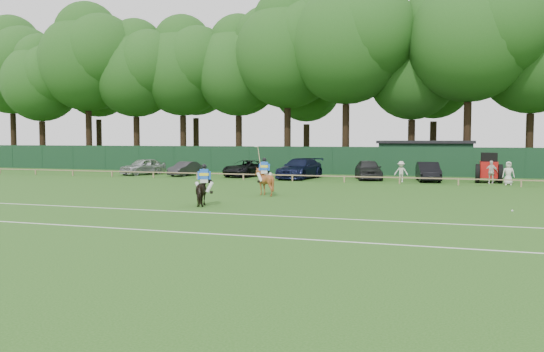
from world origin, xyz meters
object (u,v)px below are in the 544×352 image
at_px(sedan_navy, 300,169).
at_px(utility_shed, 426,157).
at_px(spectator_mid, 491,172).
at_px(polo_ball, 512,211).
at_px(sedan_grey, 185,169).
at_px(spectator_right, 508,173).
at_px(sedan_silver, 143,166).
at_px(horse_dark, 204,191).
at_px(hatch_grey, 368,169).
at_px(suv_black, 246,168).
at_px(estate_black, 428,172).
at_px(spectator_left, 401,172).
at_px(horse_chestnut, 264,182).
at_px(tractor, 489,168).

relative_size(sedan_navy, utility_shed, 0.67).
xyz_separation_m(spectator_mid, polo_ball, (0.34, -16.69, -0.78)).
xyz_separation_m(sedan_grey, spectator_right, (25.93, -1.62, 0.21)).
xyz_separation_m(sedan_silver, spectator_right, (30.14, -1.65, 0.08)).
distance_m(sedan_silver, utility_shed, 25.50).
bearing_deg(horse_dark, hatch_grey, -123.08).
distance_m(horse_dark, utility_shed, 29.86).
bearing_deg(suv_black, sedan_navy, -1.10).
relative_size(estate_black, spectator_mid, 2.67).
bearing_deg(spectator_right, utility_shed, 116.88).
relative_size(hatch_grey, estate_black, 1.05).
bearing_deg(spectator_right, sedan_grey, 172.66).
relative_size(sedan_silver, estate_black, 0.98).
xyz_separation_m(estate_black, utility_shed, (-0.76, 8.79, 0.81)).
xyz_separation_m(sedan_navy, hatch_grey, (5.38, 0.88, -0.02)).
xyz_separation_m(spectator_left, utility_shed, (1.10, 10.16, 0.76)).
height_order(horse_chestnut, sedan_silver, horse_chestnut).
bearing_deg(estate_black, horse_dark, -124.78).
bearing_deg(polo_ball, sedan_grey, 145.46).
bearing_deg(sedan_silver, horse_chestnut, -20.81).
distance_m(sedan_grey, spectator_right, 25.99).
xyz_separation_m(horse_chestnut, polo_ball, (12.88, -3.41, -0.74)).
relative_size(sedan_grey, spectator_right, 2.27).
bearing_deg(polo_ball, horse_chestnut, 165.19).
bearing_deg(estate_black, tractor, -8.05).
height_order(horse_dark, spectator_right, spectator_right).
bearing_deg(horse_dark, sedan_navy, -108.04).
xyz_separation_m(hatch_grey, estate_black, (4.62, -0.51, -0.07)).
relative_size(horse_chestnut, utility_shed, 0.19).
bearing_deg(horse_dark, spectator_right, -149.61).
bearing_deg(estate_black, suv_black, 167.68).
bearing_deg(spectator_left, estate_black, 35.74).
xyz_separation_m(sedan_navy, spectator_right, (15.51, -1.42, 0.00)).
height_order(sedan_grey, hatch_grey, hatch_grey).
bearing_deg(polo_ball, sedan_navy, 130.73).
distance_m(horse_chestnut, tractor, 18.90).
height_order(horse_chestnut, spectator_mid, spectator_mid).
bearing_deg(spectator_left, spectator_right, -3.92).
xyz_separation_m(sedan_navy, polo_ball, (14.75, -17.13, -0.77)).
bearing_deg(spectator_mid, horse_dark, -114.63).
distance_m(sedan_navy, utility_shed, 13.03).
height_order(horse_dark, spectator_mid, spectator_mid).
bearing_deg(horse_chestnut, tractor, -142.92).
height_order(spectator_left, polo_ball, spectator_left).
relative_size(suv_black, hatch_grey, 1.06).
xyz_separation_m(horse_dark, spectator_mid, (13.55, 19.04, 0.12)).
bearing_deg(tractor, sedan_silver, 179.80).
height_order(horse_dark, spectator_left, spectator_left).
height_order(sedan_grey, estate_black, estate_black).
xyz_separation_m(sedan_silver, estate_black, (24.62, 0.14, -0.01)).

